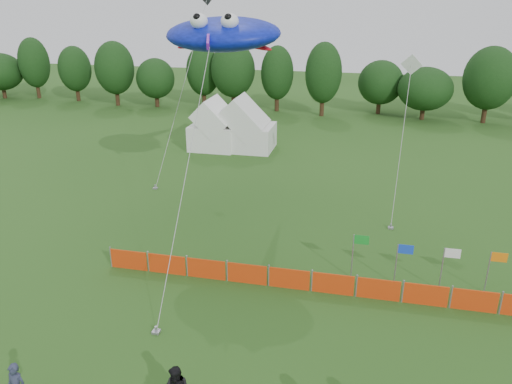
% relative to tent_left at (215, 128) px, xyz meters
% --- Properties ---
extents(treeline, '(104.57, 8.78, 8.36)m').
position_rel_tent_left_xyz_m(treeline, '(10.56, 16.11, 2.40)').
color(treeline, '#382314').
rests_on(treeline, ground).
extents(tent_left, '(4.01, 4.01, 3.54)m').
position_rel_tent_left_xyz_m(tent_left, '(0.00, 0.00, 0.00)').
color(tent_left, white).
rests_on(tent_left, ground).
extents(tent_right, '(5.00, 4.00, 3.53)m').
position_rel_tent_left_xyz_m(tent_right, '(2.73, 0.28, -0.01)').
color(tent_right, white).
rests_on(tent_right, ground).
extents(barrier_fence, '(21.90, 0.06, 1.00)m').
position_rel_tent_left_xyz_m(barrier_fence, '(12.19, -21.45, -1.29)').
color(barrier_fence, red).
rests_on(barrier_fence, ground).
extents(flag_row, '(6.73, 0.31, 2.28)m').
position_rel_tent_left_xyz_m(flag_row, '(16.07, -19.91, -0.33)').
color(flag_row, gray).
rests_on(flag_row, ground).
extents(stingray_kite, '(7.20, 19.27, 11.93)m').
position_rel_tent_left_xyz_m(stingray_kite, '(5.46, -14.72, 8.98)').
color(stingray_kite, '#0E20D2').
rests_on(stingray_kite, ground).
extents(small_kite_white, '(1.23, 3.79, 9.56)m').
position_rel_tent_left_xyz_m(small_kite_white, '(15.25, -11.29, 4.74)').
color(small_kite_white, white).
rests_on(small_kite_white, ground).
extents(small_kite_dark, '(2.68, 6.82, 12.83)m').
position_rel_tent_left_xyz_m(small_kite_dark, '(0.15, -7.11, 5.26)').
color(small_kite_dark, black).
rests_on(small_kite_dark, ground).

